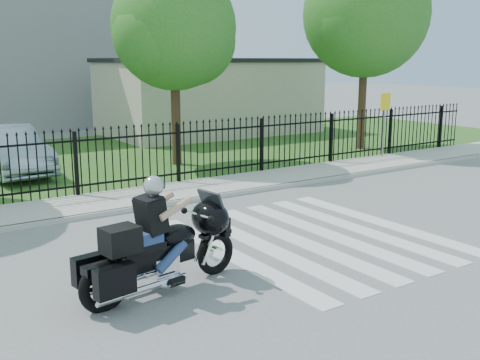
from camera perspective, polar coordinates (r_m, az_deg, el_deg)
ground at (r=11.79m, az=7.50°, el=-5.82°), size 120.00×120.00×0.00m
crosswalk at (r=11.79m, az=7.50°, el=-5.79°), size 5.00×5.50×0.01m
sidewalk at (r=15.73m, az=-4.55°, el=-0.97°), size 40.00×2.00×0.12m
curb at (r=14.89m, az=-2.66°, el=-1.70°), size 40.00×0.12×0.12m
grass_strip at (r=22.01m, az=-13.50°, el=2.34°), size 40.00×12.00×0.02m
iron_fence at (r=16.44m, az=-6.30°, el=2.55°), size 26.00×0.04×1.80m
tree_mid at (r=19.60m, az=-6.74°, el=15.10°), size 4.20×4.20×6.78m
tree_right at (r=23.65m, az=12.68°, el=16.12°), size 5.00×5.00×7.90m
building_low at (r=28.42m, az=-3.13°, el=8.31°), size 10.00×6.00×3.50m
building_low_roof at (r=28.36m, az=-3.18°, el=12.05°), size 10.20×6.20×0.20m
motorcycle_rider at (r=8.90m, az=-8.27°, el=-6.46°), size 2.91×1.22×1.93m
parked_car at (r=19.33m, az=-22.48°, el=2.81°), size 1.99×4.82×1.55m
traffic_sign at (r=21.21m, az=14.49°, el=6.74°), size 0.50×0.08×2.31m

